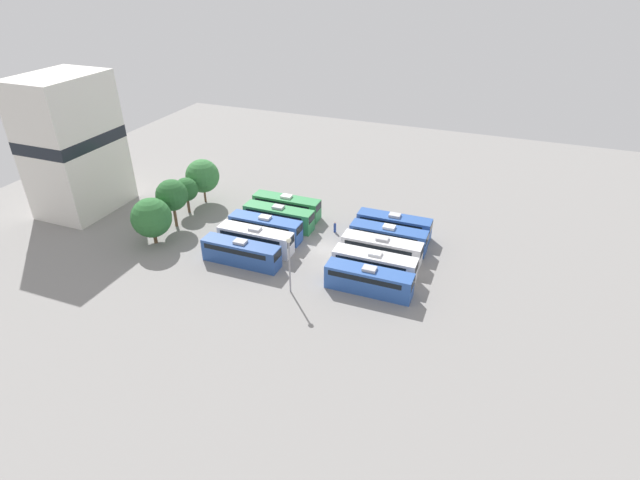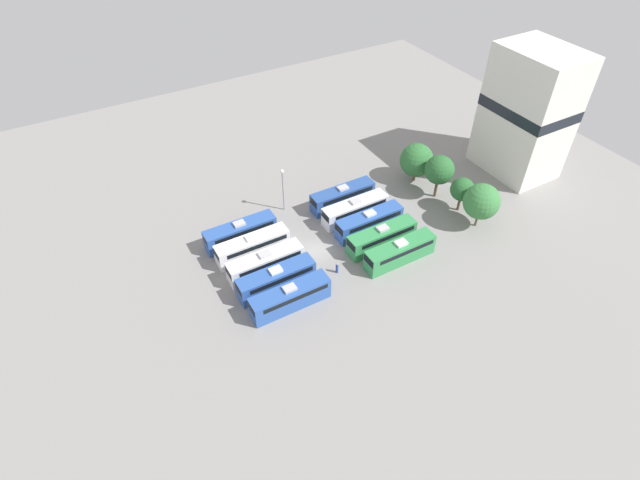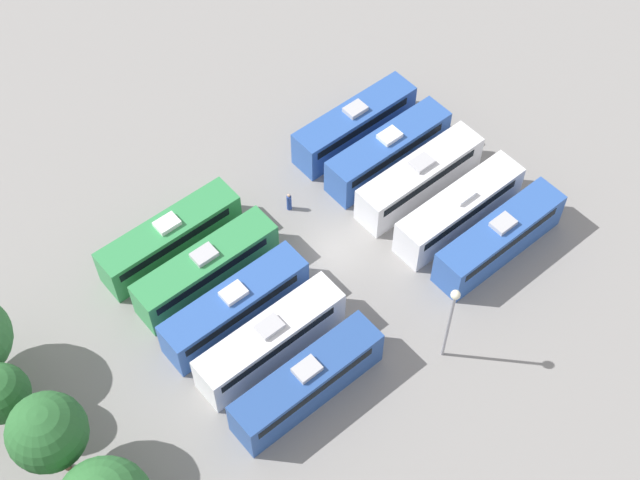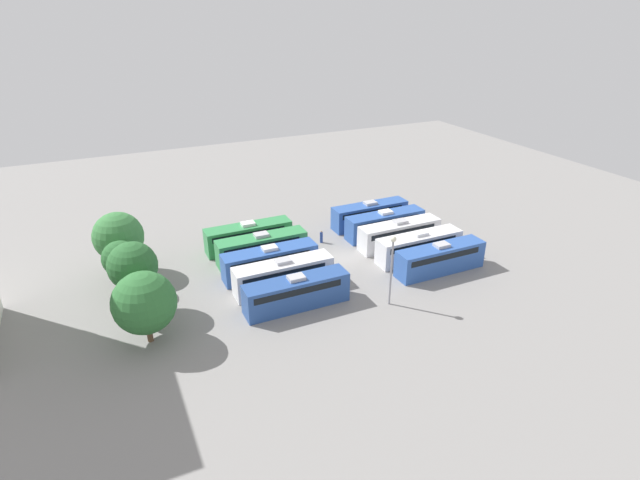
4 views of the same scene
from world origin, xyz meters
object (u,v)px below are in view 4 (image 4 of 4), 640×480
object	(u,v)px
bus_1	(419,246)
bus_7	(270,261)
bus_3	(385,223)
bus_0	(440,258)
tree_0	(144,303)
tree_1	(133,266)
tree_2	(120,259)
bus_4	(370,214)
bus_8	(262,247)
worker_person	(321,237)
bus_9	(248,236)
light_pole	(392,259)
bus_5	(296,292)
tree_3	(118,236)
bus_2	(399,233)
bus_6	(283,274)

from	to	relation	value
bus_1	bus_7	distance (m)	17.38
bus_3	bus_0	bearing A→B (deg)	-177.76
bus_0	tree_0	world-z (taller)	tree_0
bus_0	tree_1	size ratio (longest dim) A/B	1.43
bus_0	bus_7	size ratio (longest dim) A/B	1.00
bus_7	tree_2	world-z (taller)	tree_2
bus_4	bus_8	distance (m)	16.81
bus_4	worker_person	world-z (taller)	bus_4
tree_1	tree_2	xyz separation A→B (m)	(4.55, 0.86, -1.15)
tree_2	tree_1	bearing A→B (deg)	-169.24
bus_7	worker_person	distance (m)	10.05
bus_9	light_pole	distance (m)	20.33
worker_person	bus_5	bearing A→B (deg)	145.41
bus_7	bus_3	bearing A→B (deg)	-78.02
worker_person	bus_3	bearing A→B (deg)	-100.39
bus_9	worker_person	xyz separation A→B (m)	(-2.27, -8.70, -0.93)
bus_3	tree_3	xyz separation A→B (m)	(3.46, 31.40, 2.83)
bus_1	bus_4	bearing A→B (deg)	1.24
bus_5	bus_8	size ratio (longest dim) A/B	1.00
bus_3	bus_7	bearing A→B (deg)	101.98
bus_7	bus_9	xyz separation A→B (m)	(7.36, 0.09, 0.00)
tree_3	tree_0	bearing A→B (deg)	-176.71
bus_5	bus_9	size ratio (longest dim) A/B	1.00
bus_4	tree_1	world-z (taller)	tree_1
light_pole	tree_2	bearing A→B (deg)	60.09
bus_3	bus_2	bearing A→B (deg)	179.53
bus_5	tree_2	bearing A→B (deg)	56.07
bus_5	bus_6	bearing A→B (deg)	-1.70
bus_6	tree_3	size ratio (longest dim) A/B	1.46
bus_8	bus_6	bearing A→B (deg)	179.32
bus_0	bus_6	size ratio (longest dim) A/B	1.00
bus_0	bus_7	world-z (taller)	same
bus_1	bus_7	xyz separation A→B (m)	(3.70, 16.98, 0.00)
bus_5	bus_9	distance (m)	14.58
bus_0	bus_9	world-z (taller)	same
bus_8	bus_2	bearing A→B (deg)	-101.76
bus_3	tree_1	world-z (taller)	tree_1
bus_9	tree_3	world-z (taller)	tree_3
bus_0	tree_0	distance (m)	31.10
bus_4	bus_7	size ratio (longest dim) A/B	1.00
bus_5	bus_6	world-z (taller)	same
bus_0	bus_3	bearing A→B (deg)	2.24
bus_6	bus_8	bearing A→B (deg)	-0.68
bus_6	bus_4	bearing A→B (deg)	-57.16
bus_0	tree_3	xyz separation A→B (m)	(14.28, 31.82, 2.83)
light_pole	bus_1	bearing A→B (deg)	-50.06
tree_1	tree_0	bearing A→B (deg)	-177.63
bus_2	bus_7	world-z (taller)	same
tree_0	tree_3	world-z (taller)	tree_3
bus_8	bus_9	bearing A→B (deg)	6.24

